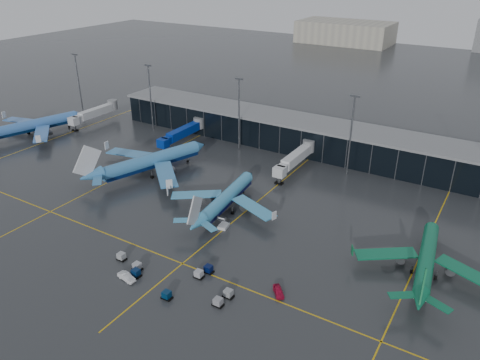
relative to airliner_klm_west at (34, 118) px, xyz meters
The scene contains 13 objects.
ground 91.40m from the airliner_klm_west, 13.70° to the right, with size 600.00×600.00×0.00m, color #282B2D.
terminal_pier 97.35m from the airliner_klm_west, 24.52° to the left, with size 142.00×17.00×10.70m.
jet_bridges 57.71m from the airliner_klm_west, 21.77° to the left, with size 94.00×27.50×7.20m.
flood_masts 98.04m from the airliner_klm_west, 16.89° to the left, with size 203.00×0.50×25.50m.
taxi_lines 99.39m from the airliner_klm_west, ahead, with size 220.00×120.00×0.02m.
airliner_klm_west is the anchor object (origin of this frame).
airliner_arkefly 61.04m from the airliner_klm_west, ahead, with size 40.00×45.56×14.00m, color #3A81BF, non-canonical shape.
airliner_klm_near 94.03m from the airliner_klm_west, ahead, with size 32.65×37.18×11.43m, color #3D98CA, non-canonical shape.
airliner_aer_lingus 146.00m from the airliner_klm_west, ahead, with size 31.73×36.14×11.11m, color #0C6643, non-canonical shape.
baggage_carts 109.86m from the airliner_klm_west, 22.68° to the right, with size 29.90×12.97×1.70m.
mobile_airstair 99.93m from the airliner_klm_west, 10.85° to the right, with size 2.71×3.53×3.45m.
service_van_red 126.74m from the airliner_klm_west, 15.86° to the right, with size 1.71×4.26×1.45m, color #B80E34.
service_van_white 103.63m from the airliner_klm_west, 27.26° to the right, with size 1.60×4.58×1.51m, color silver.
Camera 1 is at (66.14, -81.86, 62.90)m, focal length 35.00 mm.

